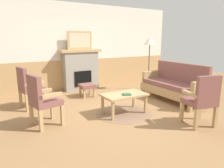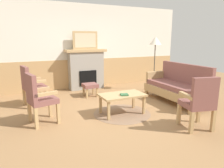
{
  "view_description": "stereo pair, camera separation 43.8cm",
  "coord_description": "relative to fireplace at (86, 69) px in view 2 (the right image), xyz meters",
  "views": [
    {
      "loc": [
        -2.39,
        -3.75,
        1.6
      ],
      "look_at": [
        0.0,
        0.35,
        0.55
      ],
      "focal_mm": 32.65,
      "sensor_mm": 36.0,
      "label": 1
    },
    {
      "loc": [
        -2.0,
        -3.96,
        1.6
      ],
      "look_at": [
        0.0,
        0.35,
        0.55
      ],
      "focal_mm": 32.65,
      "sensor_mm": 36.0,
      "label": 2
    }
  ],
  "objects": [
    {
      "name": "armchair_near_fireplace",
      "position": [
        -1.7,
        -2.35,
        -0.11
      ],
      "size": [
        0.57,
        0.57,
        0.98
      ],
      "color": "tan",
      "rests_on": "ground_plane"
    },
    {
      "name": "footstool",
      "position": [
        -0.19,
        -0.93,
        -0.37
      ],
      "size": [
        0.4,
        0.4,
        0.36
      ],
      "color": "tan",
      "rests_on": "ground_plane"
    },
    {
      "name": "coffee_table",
      "position": [
        -0.02,
        -2.56,
        -0.27
      ],
      "size": [
        0.96,
        0.56,
        0.44
      ],
      "color": "tan",
      "rests_on": "ground_plane"
    },
    {
      "name": "wall_back",
      "position": [
        0.0,
        0.25,
        0.66
      ],
      "size": [
        7.2,
        0.14,
        2.7
      ],
      "color": "silver",
      "rests_on": "ground_plane"
    },
    {
      "name": "fireplace",
      "position": [
        0.0,
        0.0,
        0.0
      ],
      "size": [
        1.3,
        0.44,
        1.28
      ],
      "color": "gray",
      "rests_on": "ground_plane"
    },
    {
      "name": "round_rug",
      "position": [
        -0.02,
        -2.56,
        -0.65
      ],
      "size": [
        1.25,
        1.25,
        0.01
      ],
      "primitive_type": "cylinder",
      "color": "#896B51",
      "rests_on": "ground_plane"
    },
    {
      "name": "framed_picture",
      "position": [
        0.0,
        0.0,
        0.91
      ],
      "size": [
        0.8,
        0.04,
        0.56
      ],
      "color": "tan",
      "rests_on": "fireplace"
    },
    {
      "name": "armchair_by_window_left",
      "position": [
        -1.75,
        -1.14,
        -0.11
      ],
      "size": [
        0.57,
        0.57,
        0.98
      ],
      "color": "tan",
      "rests_on": "ground_plane"
    },
    {
      "name": "book_on_table",
      "position": [
        -0.02,
        -2.65,
        -0.2
      ],
      "size": [
        0.2,
        0.18,
        0.03
      ],
      "primitive_type": "cube",
      "rotation": [
        0.0,
        0.0,
        -0.28
      ],
      "color": "#33663D",
      "rests_on": "coffee_table"
    },
    {
      "name": "couch",
      "position": [
        1.66,
        -2.39,
        -0.26
      ],
      "size": [
        0.7,
        1.8,
        0.98
      ],
      "color": "tan",
      "rests_on": "ground_plane"
    },
    {
      "name": "ground_plane",
      "position": [
        0.0,
        -2.35,
        -0.65
      ],
      "size": [
        14.0,
        14.0,
        0.0
      ],
      "primitive_type": "plane",
      "color": "#997047"
    },
    {
      "name": "floor_lamp_by_couch",
      "position": [
        1.86,
        -1.14,
        0.8
      ],
      "size": [
        0.36,
        0.36,
        1.68
      ],
      "color": "#332D28",
      "rests_on": "ground_plane"
    },
    {
      "name": "armchair_front_left",
      "position": [
        0.85,
        -3.84,
        -0.11
      ],
      "size": [
        0.58,
        0.58,
        0.98
      ],
      "color": "tan",
      "rests_on": "ground_plane"
    }
  ]
}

